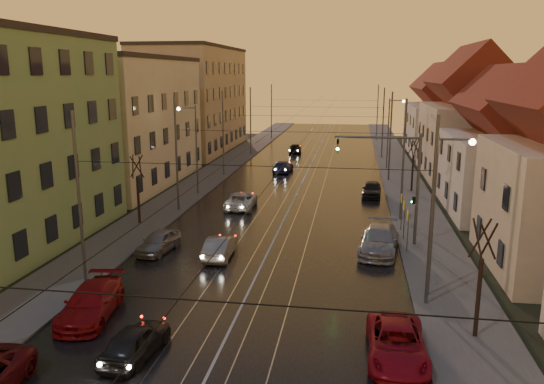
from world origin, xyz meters
The scene contains 39 objects.
road centered at (0.00, 40.00, 0.02)m, with size 16.00×120.00×0.04m, color black.
sidewalk_left centered at (-10.00, 40.00, 0.07)m, with size 4.00×120.00×0.15m, color #4C4C4C.
sidewalk_right centered at (10.00, 40.00, 0.07)m, with size 4.00×120.00×0.15m, color #4C4C4C.
tram_rail_0 centered at (-2.20, 40.00, 0.06)m, with size 0.06×120.00×0.03m, color gray.
tram_rail_1 centered at (-0.77, 40.00, 0.06)m, with size 0.06×120.00×0.03m, color gray.
tram_rail_2 centered at (0.77, 40.00, 0.06)m, with size 0.06×120.00×0.03m, color gray.
tram_rail_3 centered at (2.20, 40.00, 0.06)m, with size 0.06×120.00×0.03m, color gray.
apartment_left_2 centered at (-17.50, 34.00, 6.00)m, with size 10.00×20.00×12.00m, color #C0B895.
apartment_left_3 centered at (-17.50, 58.00, 7.00)m, with size 10.00×24.00×14.00m, color tan.
house_right_2 centered at (17.00, 28.00, 4.64)m, with size 9.18×12.24×9.20m.
house_right_3 centered at (17.00, 43.00, 5.80)m, with size 9.18×14.28×11.50m.
house_right_4 centered at (17.00, 61.00, 5.05)m, with size 9.18×16.32×10.00m.
catenary_pole_l_1 centered at (-8.60, 9.00, 4.50)m, with size 0.16×0.16×9.00m, color #595B60.
catenary_pole_r_1 centered at (8.60, 9.00, 4.50)m, with size 0.16×0.16×9.00m, color #595B60.
catenary_pole_l_2 centered at (-8.60, 24.00, 4.50)m, with size 0.16×0.16×9.00m, color #595B60.
catenary_pole_r_2 centered at (8.60, 24.00, 4.50)m, with size 0.16×0.16×9.00m, color #595B60.
catenary_pole_l_3 centered at (-8.60, 39.00, 4.50)m, with size 0.16×0.16×9.00m, color #595B60.
catenary_pole_r_3 centered at (8.60, 39.00, 4.50)m, with size 0.16×0.16×9.00m, color #595B60.
catenary_pole_l_4 centered at (-8.60, 54.00, 4.50)m, with size 0.16×0.16×9.00m, color #595B60.
catenary_pole_r_4 centered at (8.60, 54.00, 4.50)m, with size 0.16×0.16×9.00m, color #595B60.
catenary_pole_l_5 centered at (-8.60, 72.00, 4.50)m, with size 0.16×0.16×9.00m, color #595B60.
catenary_pole_r_5 centered at (8.60, 72.00, 4.50)m, with size 0.16×0.16×9.00m, color #595B60.
street_lamp_1 centered at (9.10, 10.00, 4.89)m, with size 1.75×0.32×8.00m.
street_lamp_2 centered at (-9.10, 30.00, 4.89)m, with size 1.75×0.32×8.00m.
street_lamp_3 centered at (9.10, 46.00, 4.89)m, with size 1.75×0.32×8.00m.
traffic_light_mast centered at (7.99, 18.00, 4.60)m, with size 5.30×0.32×7.20m.
bare_tree_0 centered at (-10.20, 20.00, 2.49)m, with size 1.09×1.09×5.11m.
bare_tree_1 centered at (10.20, 6.00, 2.49)m, with size 1.09×1.09×5.11m.
bare_tree_2 centered at (10.40, 34.00, 2.49)m, with size 1.09×1.09×5.11m.
driving_car_0 centered at (-3.12, 2.54, 0.65)m, with size 1.53×3.80×1.30m, color black.
driving_car_1 centered at (-2.70, 14.11, 0.66)m, with size 1.40×4.00×1.32m, color gray.
driving_car_2 centered at (-3.91, 25.86, 0.66)m, with size 2.20×4.77×1.33m, color #B6B6B6.
driving_car_3 centered at (-2.68, 42.26, 0.65)m, with size 1.81×4.45×1.29m, color #1A1E4F.
driving_car_4 centered at (-2.90, 56.60, 0.70)m, with size 1.66×4.13×1.41m, color black.
parked_left_2 centered at (-6.44, 5.45, 0.71)m, with size 2.00×4.92×1.43m, color maroon.
parked_left_3 centered at (-6.68, 14.49, 0.65)m, with size 1.55×3.84×1.31m, color gray.
parked_right_0 centered at (6.85, 3.86, 0.66)m, with size 2.21×4.78×1.33m, color #A21022.
parked_right_1 centered at (6.72, 16.47, 0.78)m, with size 2.18×5.37×1.56m, color #9F9FA4.
parked_right_2 centered at (6.69, 31.69, 0.69)m, with size 1.62×4.02×1.37m, color black.
Camera 1 is at (4.96, -15.13, 10.76)m, focal length 35.00 mm.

